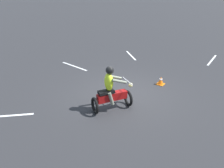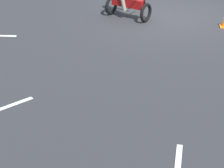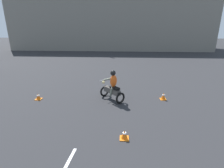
% 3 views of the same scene
% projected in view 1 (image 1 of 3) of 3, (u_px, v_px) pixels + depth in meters
% --- Properties ---
extents(ground_plane, '(120.00, 120.00, 0.00)m').
position_uv_depth(ground_plane, '(123.00, 94.00, 8.93)').
color(ground_plane, '#28282B').
extents(motorcycle_rider_foreground, '(1.51, 1.21, 1.66)m').
position_uv_depth(motorcycle_rider_foreground, '(111.00, 91.00, 7.57)').
color(motorcycle_rider_foreground, black).
rests_on(motorcycle_rider_foreground, ground).
extents(traffic_cone_near_right, '(0.32, 0.32, 0.37)m').
position_uv_depth(traffic_cone_near_right, '(161.00, 81.00, 9.71)').
color(traffic_cone_near_right, orange).
rests_on(traffic_cone_near_right, ground).
extents(lane_stripe_w, '(2.19, 0.19, 0.01)m').
position_uv_depth(lane_stripe_w, '(212.00, 60.00, 12.79)').
color(lane_stripe_w, silver).
rests_on(lane_stripe_w, ground).
extents(lane_stripe_sw, '(1.31, 1.49, 0.01)m').
position_uv_depth(lane_stripe_sw, '(131.00, 55.00, 13.61)').
color(lane_stripe_sw, silver).
rests_on(lane_stripe_sw, ground).
extents(lane_stripe_s, '(0.25, 1.96, 0.01)m').
position_uv_depth(lane_stripe_s, '(74.00, 66.00, 11.86)').
color(lane_stripe_s, silver).
rests_on(lane_stripe_s, ground).
extents(lane_stripe_se, '(1.10, 1.11, 0.01)m').
position_uv_depth(lane_stripe_se, '(12.00, 115.00, 7.50)').
color(lane_stripe_se, silver).
rests_on(lane_stripe_se, ground).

